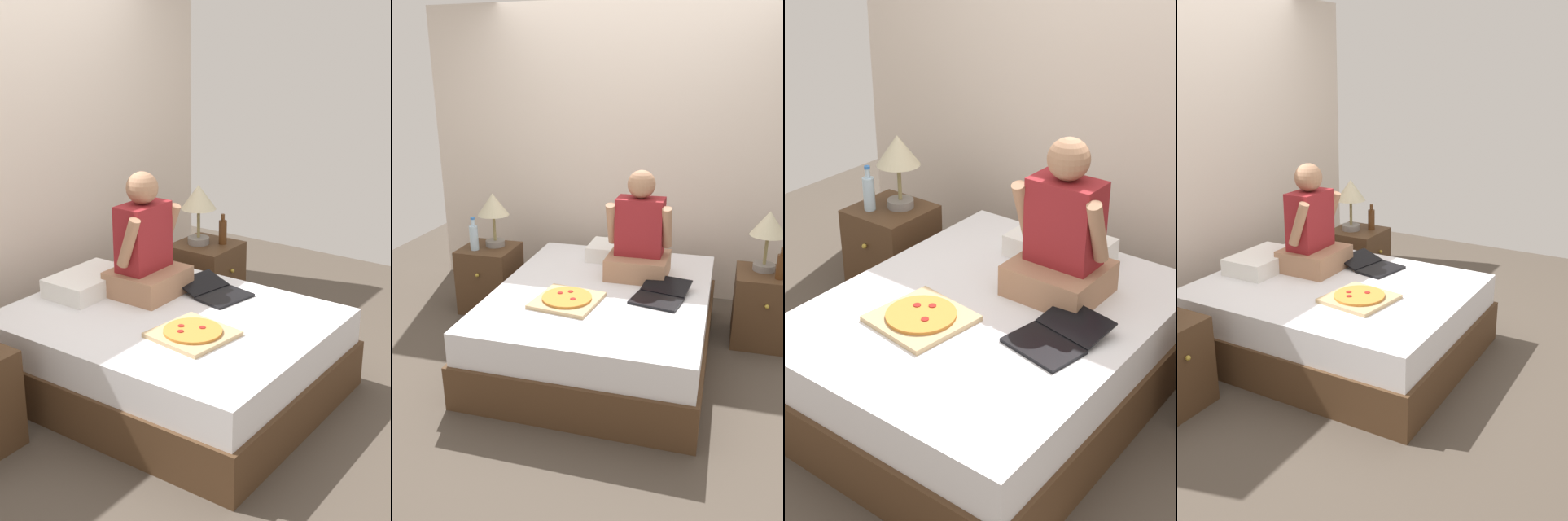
# 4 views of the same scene
# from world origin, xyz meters

# --- Properties ---
(ground_plane) EXTENTS (5.88, 5.88, 0.00)m
(ground_plane) POSITION_xyz_m (0.00, 0.00, 0.00)
(ground_plane) COLOR #4C4238
(wall_back) EXTENTS (3.88, 0.12, 2.50)m
(wall_back) POSITION_xyz_m (0.00, 1.28, 1.25)
(wall_back) COLOR beige
(wall_back) RESTS_ON ground
(bed) EXTENTS (1.49, 1.85, 0.51)m
(bed) POSITION_xyz_m (0.00, 0.00, 0.25)
(bed) COLOR #4C331E
(bed) RESTS_ON ground
(nightstand_left) EXTENTS (0.44, 0.47, 0.55)m
(nightstand_left) POSITION_xyz_m (-1.12, 0.50, 0.28)
(nightstand_left) COLOR #4C331E
(nightstand_left) RESTS_ON ground
(lamp_on_left_nightstand) EXTENTS (0.26, 0.26, 0.45)m
(lamp_on_left_nightstand) POSITION_xyz_m (-1.08, 0.55, 0.88)
(lamp_on_left_nightstand) COLOR gray
(lamp_on_left_nightstand) RESTS_ON nightstand_left
(water_bottle) EXTENTS (0.07, 0.07, 0.28)m
(water_bottle) POSITION_xyz_m (-1.20, 0.41, 0.66)
(water_bottle) COLOR silver
(water_bottle) RESTS_ON nightstand_left
(nightstand_right) EXTENTS (0.44, 0.47, 0.55)m
(nightstand_right) POSITION_xyz_m (1.12, 0.50, 0.28)
(nightstand_right) COLOR #4C331E
(nightstand_right) RESTS_ON ground
(lamp_on_right_nightstand) EXTENTS (0.26, 0.26, 0.45)m
(lamp_on_right_nightstand) POSITION_xyz_m (1.09, 0.55, 0.88)
(lamp_on_right_nightstand) COLOR gray
(lamp_on_right_nightstand) RESTS_ON nightstand_right
(beer_bottle) EXTENTS (0.06, 0.06, 0.23)m
(beer_bottle) POSITION_xyz_m (1.19, 0.40, 0.65)
(beer_bottle) COLOR #512D14
(beer_bottle) RESTS_ON nightstand_right
(pillow) EXTENTS (0.52, 0.34, 0.12)m
(pillow) POSITION_xyz_m (-0.01, 0.64, 0.57)
(pillow) COLOR white
(pillow) RESTS_ON bed
(person_seated) EXTENTS (0.47, 0.40, 0.78)m
(person_seated) POSITION_xyz_m (0.19, 0.33, 0.79)
(person_seated) COLOR #A37556
(person_seated) RESTS_ON bed
(laptop) EXTENTS (0.39, 0.47, 0.07)m
(laptop) POSITION_xyz_m (0.41, -0.06, 0.53)
(laptop) COLOR black
(laptop) RESTS_ON bed
(pizza_box) EXTENTS (0.45, 0.45, 0.05)m
(pizza_box) POSITION_xyz_m (-0.17, -0.29, 0.53)
(pizza_box) COLOR tan
(pizza_box) RESTS_ON bed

